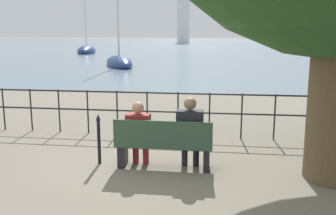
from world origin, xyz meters
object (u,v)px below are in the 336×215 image
object	(u,v)px
park_bench	(163,145)
seated_person_left	(139,131)
seated_person_right	(190,130)
sailboat_2	(119,62)
closed_umbrella	(99,136)
harbor_lighthouse	(183,6)
sailboat_1	(87,51)

from	to	relation	value
park_bench	seated_person_left	world-z (taller)	seated_person_left
seated_person_left	park_bench	bearing A→B (deg)	-9.60
park_bench	seated_person_right	world-z (taller)	seated_person_right
park_bench	sailboat_2	bearing A→B (deg)	107.43
closed_umbrella	harbor_lighthouse	bearing A→B (deg)	95.16
sailboat_2	harbor_lighthouse	xyz separation A→B (m)	(-5.37, 100.85, 12.00)
seated_person_left	harbor_lighthouse	bearing A→B (deg)	95.50
seated_person_right	sailboat_1	bearing A→B (deg)	112.45
sailboat_1	harbor_lighthouse	size ratio (longest dim) A/B	0.45
park_bench	harbor_lighthouse	bearing A→B (deg)	95.71
seated_person_left	seated_person_right	bearing A→B (deg)	-0.31
sailboat_1	harbor_lighthouse	distance (m)	80.92
park_bench	sailboat_1	bearing A→B (deg)	111.89
seated_person_left	sailboat_2	bearing A→B (deg)	106.39
sailboat_1	seated_person_right	bearing A→B (deg)	-81.25
sailboat_2	harbor_lighthouse	world-z (taller)	harbor_lighthouse
park_bench	seated_person_left	size ratio (longest dim) A/B	1.45
closed_umbrella	sailboat_2	size ratio (longest dim) A/B	0.10
closed_umbrella	sailboat_1	xyz separation A→B (m)	(-16.07, 42.92, -0.17)
seated_person_right	sailboat_1	distance (m)	46.46
harbor_lighthouse	sailboat_1	bearing A→B (deg)	-93.58
seated_person_right	closed_umbrella	size ratio (longest dim) A/B	1.37
sailboat_2	park_bench	bearing A→B (deg)	-96.95
sailboat_2	sailboat_1	bearing A→B (deg)	91.92
seated_person_left	harbor_lighthouse	size ratio (longest dim) A/B	0.04
sailboat_1	sailboat_2	bearing A→B (deg)	-77.40
park_bench	sailboat_1	distance (m)	46.35
park_bench	harbor_lighthouse	xyz separation A→B (m)	(-12.29, 122.88, 11.86)
seated_person_right	closed_umbrella	bearing A→B (deg)	179.61
seated_person_left	sailboat_1	world-z (taller)	sailboat_1
seated_person_left	seated_person_right	size ratio (longest dim) A/B	0.92
harbor_lighthouse	closed_umbrella	bearing A→B (deg)	-84.84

